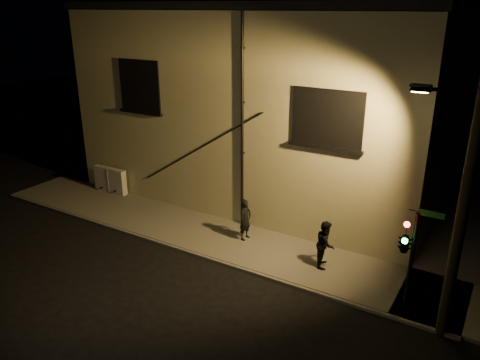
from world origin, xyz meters
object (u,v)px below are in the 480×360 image
Objects in this scene: streetlamp_pole at (459,208)px; utility_cabinet at (110,180)px; pedestrian_a at (245,219)px; pedestrian_b at (326,244)px; traffic_signal at (406,242)px.

utility_cabinet is at bearing 170.30° from streetlamp_pole.
pedestrian_b is at bearing -90.84° from pedestrian_a.
pedestrian_b is 3.27m from traffic_signal.
utility_cabinet is 14.50m from traffic_signal.
utility_cabinet is 16.01m from streetlamp_pole.
pedestrian_b is 0.52× the size of traffic_signal.
pedestrian_a is at bearing 166.29° from streetlamp_pole.
pedestrian_b reaches higher than utility_cabinet.
traffic_signal is (2.77, -1.10, 1.32)m from pedestrian_b.
pedestrian_b is at bearing -5.62° from utility_cabinet.
pedestrian_a is 3.38m from pedestrian_b.
pedestrian_a is 0.51× the size of traffic_signal.
pedestrian_b is (3.37, -0.28, 0.02)m from pedestrian_a.
pedestrian_a is 8.13m from streetlamp_pole.
traffic_signal is 2.01m from streetlamp_pole.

